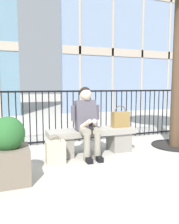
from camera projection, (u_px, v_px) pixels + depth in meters
name	position (u px, v px, depth m)	size (l,w,h in m)	color
ground_plane	(91.00, 153.00, 4.10)	(60.00, 60.00, 0.00)	#B2ADA3
stone_bench	(91.00, 139.00, 4.06)	(1.60, 0.44, 0.45)	gray
seated_person_with_phone	(87.00, 119.00, 3.86)	(0.52, 0.66, 1.21)	gray
handbag_on_bench	(120.00, 119.00, 4.22)	(0.32, 0.16, 0.41)	olive
shopping_bag	(56.00, 152.00, 3.51)	(0.30, 0.17, 0.46)	beige
plaza_railing	(76.00, 116.00, 4.91)	(8.09, 0.04, 1.13)	black
planter	(8.00, 152.00, 2.82)	(0.51, 0.51, 0.85)	#726656
building_facade_right	(154.00, 20.00, 11.25)	(9.67, 0.43, 9.00)	#7A8EAD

